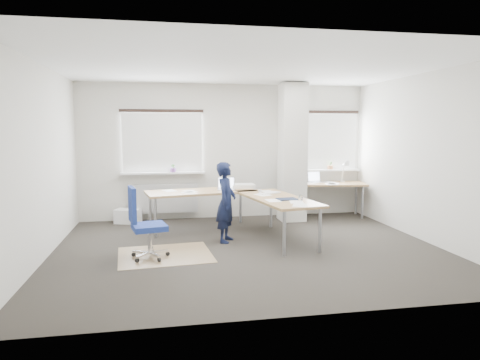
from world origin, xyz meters
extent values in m
plane|color=black|center=(0.00, 0.00, 0.00)|extent=(6.00, 6.00, 0.00)
cube|color=beige|center=(0.00, 2.50, 1.40)|extent=(6.00, 0.04, 2.80)
cube|color=beige|center=(0.00, -2.50, 1.40)|extent=(6.00, 0.04, 2.80)
cube|color=beige|center=(-3.00, 0.00, 1.40)|extent=(0.04, 5.00, 2.80)
cube|color=beige|center=(3.00, 0.00, 1.40)|extent=(0.04, 5.00, 2.80)
cube|color=white|center=(0.00, 0.00, 2.80)|extent=(6.00, 5.00, 0.04)
cube|color=beige|center=(1.30, 1.95, 1.39)|extent=(0.50, 0.50, 2.78)
cube|color=white|center=(-1.30, 2.47, 1.60)|extent=(1.60, 0.04, 1.20)
cube|color=white|center=(-1.30, 2.43, 1.60)|extent=(1.60, 0.02, 1.20)
cube|color=white|center=(-1.30, 2.40, 0.98)|extent=(1.70, 0.20, 0.04)
cube|color=white|center=(2.30, 2.47, 1.60)|extent=(1.20, 0.04, 1.20)
cube|color=white|center=(2.30, 2.43, 1.60)|extent=(1.20, 0.02, 1.20)
cube|color=white|center=(2.30, 2.40, 0.98)|extent=(1.30, 0.20, 0.04)
cube|color=silver|center=(-1.30, 2.42, 0.45)|extent=(1.40, 0.10, 0.60)
cylinder|color=#6E3C84|center=(-1.10, 2.38, 1.04)|extent=(0.12, 0.12, 0.08)
imported|color=#2F5F26|center=(-1.10, 2.38, 1.08)|extent=(0.09, 0.06, 0.17)
cylinder|color=#AA6741|center=(2.30, 2.38, 1.04)|extent=(0.12, 0.12, 0.08)
imported|color=#2F5F26|center=(2.30, 2.38, 1.08)|extent=(0.09, 0.07, 0.17)
cube|color=#8B704C|center=(-1.29, -0.12, 0.00)|extent=(1.45, 1.26, 0.01)
cube|color=white|center=(-2.01, 2.25, 0.14)|extent=(0.55, 0.47, 0.28)
cube|color=olive|center=(-0.61, 1.46, 0.71)|extent=(2.11, 1.14, 0.04)
cube|color=olive|center=(0.58, 0.45, 0.71)|extent=(1.14, 2.11, 0.04)
cylinder|color=gray|center=(-1.45, 1.01, 0.34)|extent=(0.05, 0.05, 0.69)
cylinder|color=gray|center=(-1.55, 1.60, 0.34)|extent=(0.05, 0.05, 0.69)
cylinder|color=gray|center=(0.22, 1.91, 0.34)|extent=(0.05, 0.05, 0.69)
cylinder|color=gray|center=(0.44, -0.49, 0.34)|extent=(0.05, 0.05, 0.69)
cylinder|color=gray|center=(1.03, -0.39, 0.34)|extent=(0.05, 0.05, 0.69)
cylinder|color=gray|center=(0.72, 1.39, 0.34)|extent=(0.05, 0.05, 0.69)
cube|color=#B7B7BC|center=(-0.13, 1.51, 0.74)|extent=(0.36, 0.28, 0.01)
cube|color=#B7B7BC|center=(-0.11, 1.62, 0.85)|extent=(0.33, 0.09, 0.22)
cube|color=silver|center=(-0.11, 1.62, 0.85)|extent=(0.29, 0.07, 0.19)
cube|color=white|center=(0.55, 0.87, 0.74)|extent=(0.45, 0.34, 0.02)
cube|color=#121C32|center=(0.68, 0.20, 0.74)|extent=(0.35, 0.28, 0.01)
cube|color=silver|center=(0.23, 1.73, 0.77)|extent=(0.45, 0.32, 0.07)
imported|color=white|center=(0.40, 0.93, 0.76)|extent=(0.09, 0.09, 0.07)
cylinder|color=silver|center=(0.84, -0.01, 0.78)|extent=(0.07, 0.07, 0.10)
cube|color=olive|center=(2.25, 2.15, 0.71)|extent=(1.50, 0.93, 0.04)
cylinder|color=gray|center=(1.62, 2.01, 0.34)|extent=(0.05, 0.05, 0.69)
cylinder|color=gray|center=(2.80, 1.80, 0.34)|extent=(0.05, 0.05, 0.69)
cylinder|color=gray|center=(1.70, 2.50, 0.34)|extent=(0.05, 0.05, 0.69)
cylinder|color=gray|center=(2.88, 2.29, 0.34)|extent=(0.05, 0.05, 0.69)
cube|color=#B7B7BC|center=(1.96, 2.26, 0.74)|extent=(0.38, 0.32, 0.01)
cube|color=#B7B7BC|center=(1.92, 2.37, 0.85)|extent=(0.33, 0.14, 0.22)
cube|color=silver|center=(1.92, 2.37, 0.85)|extent=(0.29, 0.12, 0.19)
cylinder|color=silver|center=(2.53, 2.23, 0.74)|extent=(0.10, 0.10, 0.02)
cylinder|color=silver|center=(2.53, 2.23, 0.93)|extent=(0.02, 0.16, 0.38)
cylinder|color=silver|center=(2.53, 2.11, 1.15)|extent=(0.02, 0.29, 0.13)
cone|color=silver|center=(2.53, 1.97, 1.13)|extent=(0.14, 0.16, 0.17)
cube|color=navy|center=(-1.51, -0.23, 0.46)|extent=(0.55, 0.55, 0.08)
cube|color=navy|center=(-1.74, -0.28, 0.81)|extent=(0.15, 0.41, 0.50)
cylinder|color=silver|center=(-1.51, -0.23, 0.27)|extent=(0.06, 0.06, 0.34)
cylinder|color=black|center=(-1.26, -0.18, 0.04)|extent=(0.07, 0.04, 0.06)
cylinder|color=black|center=(-1.49, 0.03, 0.04)|extent=(0.04, 0.06, 0.06)
cylinder|color=black|center=(-1.75, -0.13, 0.04)|extent=(0.07, 0.05, 0.06)
cylinder|color=black|center=(-1.69, -0.43, 0.04)|extent=(0.06, 0.07, 0.06)
cylinder|color=black|center=(-1.38, -0.46, 0.04)|extent=(0.06, 0.07, 0.06)
imported|color=black|center=(-0.28, 0.49, 0.67)|extent=(0.48, 0.57, 1.33)
camera|label=1|loc=(-1.30, -6.43, 1.87)|focal=32.00mm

